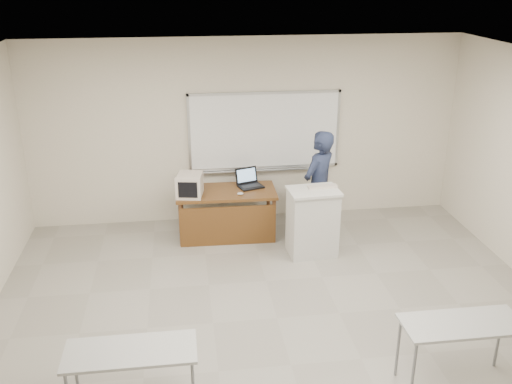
{
  "coord_description": "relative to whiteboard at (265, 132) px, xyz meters",
  "views": [
    {
      "loc": [
        -1.04,
        -4.9,
        3.96
      ],
      "look_at": [
        -0.08,
        2.2,
        1.14
      ],
      "focal_mm": 40.0,
      "sensor_mm": 36.0,
      "label": 1
    }
  ],
  "objects": [
    {
      "name": "floor",
      "position": [
        -0.3,
        -3.97,
        -1.49
      ],
      "size": [
        7.0,
        8.0,
        0.01
      ],
      "primitive_type": "cube",
      "color": "gray",
      "rests_on": "ground"
    },
    {
      "name": "whiteboard",
      "position": [
        0.0,
        0.0,
        0.0
      ],
      "size": [
        2.48,
        0.1,
        1.31
      ],
      "color": "white",
      "rests_on": "floor"
    },
    {
      "name": "instructor_desk",
      "position": [
        -0.7,
        -0.78,
        -0.92
      ],
      "size": [
        1.54,
        0.77,
        0.75
      ],
      "rotation": [
        0.0,
        0.0,
        -0.02
      ],
      "color": "brown",
      "rests_on": "floor"
    },
    {
      "name": "podium",
      "position": [
        0.49,
        -1.47,
        -0.97
      ],
      "size": [
        0.72,
        0.53,
        1.01
      ],
      "rotation": [
        0.0,
        0.0,
        0.07
      ],
      "color": "silver",
      "rests_on": "floor"
    },
    {
      "name": "crt_monitor",
      "position": [
        -1.25,
        -0.79,
        -0.56
      ],
      "size": [
        0.37,
        0.42,
        0.35
      ],
      "rotation": [
        0.0,
        0.0,
        -0.18
      ],
      "color": "beige",
      "rests_on": "instructor_desk"
    },
    {
      "name": "laptop",
      "position": [
        -0.3,
        -0.51,
        -0.67
      ],
      "size": [
        0.37,
        0.34,
        0.27
      ],
      "rotation": [
        0.0,
        0.0,
        0.32
      ],
      "color": "black",
      "rests_on": "instructor_desk"
    },
    {
      "name": "mouse",
      "position": [
        -0.5,
        -0.87,
        -0.71
      ],
      "size": [
        0.1,
        0.07,
        0.04
      ],
      "primitive_type": "ellipsoid",
      "rotation": [
        0.0,
        0.0,
        -0.01
      ],
      "color": "#B5B8BE",
      "rests_on": "instructor_desk"
    },
    {
      "name": "keyboard",
      "position": [
        0.64,
        -1.39,
        -0.46
      ],
      "size": [
        0.43,
        0.15,
        0.02
      ],
      "primitive_type": "cube",
      "rotation": [
        0.0,
        0.0,
        0.03
      ],
      "color": "beige",
      "rests_on": "podium"
    },
    {
      "name": "presenter",
      "position": [
        0.68,
        -1.0,
        -0.61
      ],
      "size": [
        0.75,
        0.74,
        1.74
      ],
      "primitive_type": "imported",
      "rotation": [
        0.0,
        0.0,
        3.87
      ],
      "color": "black",
      "rests_on": "floor"
    }
  ]
}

